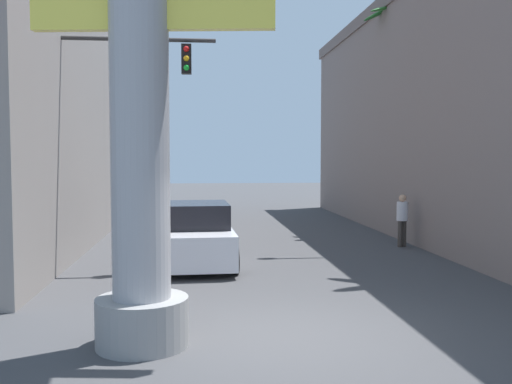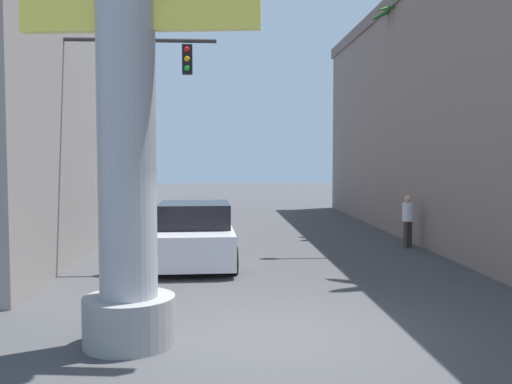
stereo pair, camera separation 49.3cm
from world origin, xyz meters
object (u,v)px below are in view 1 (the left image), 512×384
(neon_sign_pole, at_px, (139,23))
(palm_tree_far_left, at_px, (100,92))
(palm_tree_near_right, at_px, (511,20))
(car_lead, at_px, (193,235))
(palm_tree_mid_right, at_px, (400,91))
(street_lamp, at_px, (423,88))
(pedestrian_mid_right, at_px, (402,216))
(pedestrian_far_left, at_px, (99,200))
(traffic_light_mast, at_px, (80,104))

(neon_sign_pole, distance_m, palm_tree_far_left, 17.93)
(palm_tree_near_right, bearing_deg, car_lead, 170.61)
(car_lead, relative_size, palm_tree_mid_right, 0.59)
(street_lamp, relative_size, pedestrian_mid_right, 4.97)
(palm_tree_near_right, distance_m, pedestrian_far_left, 15.77)
(palm_tree_near_right, distance_m, palm_tree_mid_right, 6.80)
(car_lead, bearing_deg, pedestrian_far_left, 114.39)
(traffic_light_mast, bearing_deg, car_lead, 13.65)
(car_lead, bearing_deg, palm_tree_near_right, -9.39)
(palm_tree_near_right, distance_m, pedestrian_mid_right, 6.21)
(palm_tree_near_right, xyz_separation_m, pedestrian_far_left, (-11.47, 9.60, -4.99))
(traffic_light_mast, relative_size, palm_tree_far_left, 0.58)
(traffic_light_mast, relative_size, pedestrian_far_left, 3.22)
(traffic_light_mast, bearing_deg, pedestrian_far_left, 97.22)
(palm_tree_near_right, xyz_separation_m, palm_tree_far_left, (-11.81, 12.39, -0.47))
(pedestrian_far_left, distance_m, pedestrian_mid_right, 11.88)
(traffic_light_mast, xyz_separation_m, car_lead, (2.64, 0.64, -3.25))
(palm_tree_mid_right, relative_size, pedestrian_mid_right, 5.18)
(street_lamp, relative_size, traffic_light_mast, 1.40)
(neon_sign_pole, distance_m, palm_tree_near_right, 9.94)
(pedestrian_mid_right, bearing_deg, traffic_light_mast, -163.61)
(street_lamp, bearing_deg, traffic_light_mast, -165.75)
(car_lead, distance_m, palm_tree_mid_right, 10.19)
(street_lamp, xyz_separation_m, palm_tree_near_right, (0.96, -3.01, 1.29))
(neon_sign_pole, height_order, car_lead, neon_sign_pole)
(car_lead, bearing_deg, palm_tree_mid_right, 36.46)
(car_lead, distance_m, palm_tree_far_left, 12.80)
(traffic_light_mast, bearing_deg, neon_sign_pole, -71.23)
(car_lead, bearing_deg, neon_sign_pole, -95.88)
(neon_sign_pole, xyz_separation_m, pedestrian_far_left, (-3.11, 14.78, -3.54))
(neon_sign_pole, relative_size, palm_tree_far_left, 1.02)
(traffic_light_mast, height_order, pedestrian_far_left, traffic_light_mast)
(palm_tree_mid_right, bearing_deg, neon_sign_pole, -124.07)
(palm_tree_mid_right, distance_m, pedestrian_mid_right, 5.56)
(pedestrian_mid_right, bearing_deg, neon_sign_pole, -129.44)
(street_lamp, bearing_deg, palm_tree_near_right, -72.32)
(car_lead, distance_m, pedestrian_far_left, 9.15)
(traffic_light_mast, relative_size, car_lead, 1.16)
(palm_tree_near_right, bearing_deg, palm_tree_mid_right, 92.60)
(traffic_light_mast, xyz_separation_m, palm_tree_mid_right, (10.03, 6.10, 1.15))
(street_lamp, distance_m, car_lead, 8.04)
(palm_tree_mid_right, bearing_deg, street_lamp, -99.97)
(neon_sign_pole, distance_m, palm_tree_mid_right, 14.39)
(palm_tree_mid_right, relative_size, pedestrian_far_left, 4.70)
(neon_sign_pole, height_order, palm_tree_mid_right, neon_sign_pole)
(neon_sign_pole, xyz_separation_m, palm_tree_mid_right, (8.06, 11.91, 0.55))
(neon_sign_pole, height_order, pedestrian_mid_right, neon_sign_pole)
(neon_sign_pole, relative_size, pedestrian_far_left, 5.69)
(palm_tree_far_left, bearing_deg, palm_tree_mid_right, -26.16)
(pedestrian_mid_right, bearing_deg, palm_tree_mid_right, 72.13)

